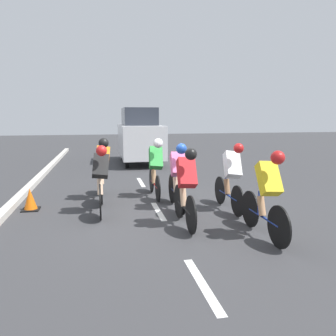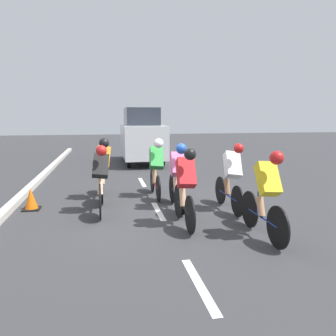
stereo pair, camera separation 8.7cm
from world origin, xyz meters
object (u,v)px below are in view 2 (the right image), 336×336
(traffic_cone, at_px, (31,199))
(cyclist_green, at_px, (156,166))
(cyclist_red, at_px, (185,186))
(cyclist_black, at_px, (101,178))
(cyclist_white, at_px, (231,175))
(cyclist_yellow, at_px, (266,193))
(cyclist_pink, at_px, (178,175))
(cyclist_orange, at_px, (103,167))
(support_car, at_px, (142,136))

(traffic_cone, bearing_deg, cyclist_green, -168.79)
(cyclist_red, xyz_separation_m, cyclist_black, (1.55, -1.18, -0.02))
(cyclist_white, bearing_deg, cyclist_yellow, 88.62)
(cyclist_yellow, relative_size, cyclist_white, 1.02)
(cyclist_red, distance_m, cyclist_black, 1.95)
(cyclist_black, xyz_separation_m, cyclist_pink, (-1.67, 0.04, 0.02))
(cyclist_pink, height_order, traffic_cone, cyclist_pink)
(cyclist_red, bearing_deg, cyclist_black, -37.13)
(cyclist_red, xyz_separation_m, cyclist_pink, (-0.11, -1.14, -0.00))
(cyclist_red, xyz_separation_m, cyclist_yellow, (-1.18, 0.85, 0.01))
(cyclist_orange, relative_size, support_car, 0.43)
(cyclist_black, bearing_deg, cyclist_red, 142.87)
(cyclist_red, bearing_deg, cyclist_orange, -57.18)
(cyclist_orange, relative_size, cyclist_green, 1.00)
(cyclist_green, xyz_separation_m, traffic_cone, (2.89, 0.57, -0.58))
(cyclist_yellow, distance_m, traffic_cone, 5.02)
(cyclist_orange, height_order, cyclist_white, cyclist_orange)
(cyclist_yellow, bearing_deg, cyclist_black, -36.55)
(cyclist_orange, bearing_deg, cyclist_green, 177.78)
(cyclist_red, distance_m, cyclist_white, 1.47)
(cyclist_green, xyz_separation_m, support_car, (-0.33, -6.22, 0.36))
(cyclist_pink, bearing_deg, cyclist_green, -75.09)
(cyclist_black, relative_size, cyclist_white, 1.05)
(cyclist_orange, bearing_deg, traffic_cone, 21.59)
(cyclist_orange, distance_m, cyclist_pink, 2.02)
(cyclist_black, bearing_deg, support_car, -102.93)
(cyclist_green, bearing_deg, cyclist_white, 133.70)
(cyclist_orange, distance_m, cyclist_black, 1.17)
(cyclist_black, distance_m, cyclist_pink, 1.67)
(cyclist_white, bearing_deg, cyclist_pink, -16.41)
(cyclist_red, relative_size, traffic_cone, 3.34)
(support_car, bearing_deg, cyclist_red, 89.11)
(cyclist_red, bearing_deg, traffic_cone, -29.07)
(cyclist_red, distance_m, cyclist_green, 2.30)
(cyclist_orange, bearing_deg, cyclist_yellow, 130.13)
(cyclist_red, distance_m, traffic_cone, 3.58)
(cyclist_white, distance_m, traffic_cone, 4.44)
(cyclist_orange, height_order, cyclist_pink, cyclist_orange)
(cyclist_red, bearing_deg, support_car, -90.89)
(support_car, bearing_deg, cyclist_black, 77.07)
(cyclist_pink, xyz_separation_m, cyclist_white, (-1.11, 0.33, 0.01))
(cyclist_red, xyz_separation_m, cyclist_green, (0.19, -2.29, 0.03))
(cyclist_white, distance_m, support_car, 7.79)
(cyclist_black, relative_size, support_car, 0.45)
(cyclist_green, bearing_deg, cyclist_pink, 104.91)
(cyclist_black, relative_size, cyclist_yellow, 1.02)
(cyclist_orange, height_order, cyclist_green, cyclist_orange)
(cyclist_black, height_order, traffic_cone, cyclist_black)
(cyclist_green, relative_size, traffic_cone, 3.40)
(cyclist_orange, height_order, cyclist_black, cyclist_orange)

